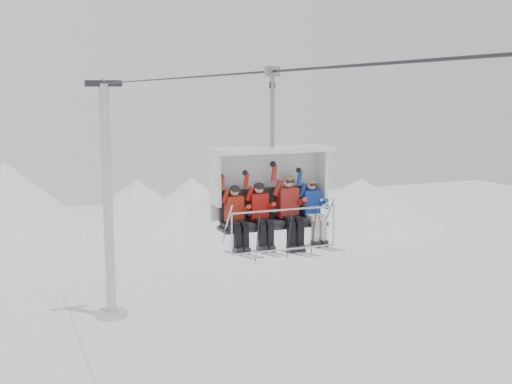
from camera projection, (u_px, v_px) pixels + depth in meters
name	position (u px, v px, depth m)	size (l,w,h in m)	color
ridgeline	(51.00, 211.00, 54.38)	(72.00, 21.00, 7.00)	white
lift_tower_right	(108.00, 218.00, 36.19)	(2.00, 1.80, 13.48)	#BABCC2
haul_cable	(256.00, 73.00, 14.91)	(0.06, 0.06, 50.00)	#2A2A2F
chairlift_carrier	(269.00, 186.00, 14.57)	(2.67, 1.17, 3.98)	black
skier_far_left	(236.00, 215.00, 14.01)	(0.38, 1.69, 1.55)	#B32915
skier_center_left	(260.00, 213.00, 14.23)	(0.40, 1.69, 1.59)	red
skier_center_right	(289.00, 208.00, 14.50)	(0.46, 1.69, 1.79)	#AE2720
skier_far_right	(313.00, 209.00, 14.72)	(0.40, 1.69, 1.59)	#183DA4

